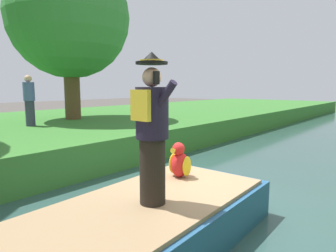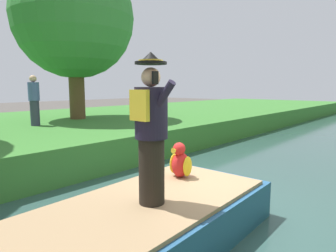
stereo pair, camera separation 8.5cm
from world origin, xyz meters
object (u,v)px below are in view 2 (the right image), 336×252
at_px(person_pirate, 151,130).
at_px(parrot_plush, 180,162).
at_px(tree_tall, 74,19).
at_px(boat, 135,229).
at_px(person_bystander, 34,100).

height_order(person_pirate, parrot_plush, person_pirate).
xyz_separation_m(person_pirate, parrot_plush, (-0.41, 1.05, -0.68)).
bearing_deg(parrot_plush, tree_tall, 160.69).
height_order(person_pirate, tree_tall, tree_tall).
relative_size(boat, person_pirate, 2.31).
bearing_deg(boat, parrot_plush, 104.01).
distance_m(person_pirate, parrot_plush, 1.32).
xyz_separation_m(boat, person_bystander, (-6.81, 1.81, 1.32)).
height_order(parrot_plush, person_bystander, person_bystander).
distance_m(boat, tree_tall, 9.53).
xyz_separation_m(parrot_plush, tree_tall, (-7.31, 2.56, 3.71)).
bearing_deg(person_bystander, boat, -14.85).
xyz_separation_m(person_pirate, person_bystander, (-6.91, 1.61, 0.09)).
distance_m(boat, person_pirate, 1.25).
bearing_deg(tree_tall, boat, -26.57).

